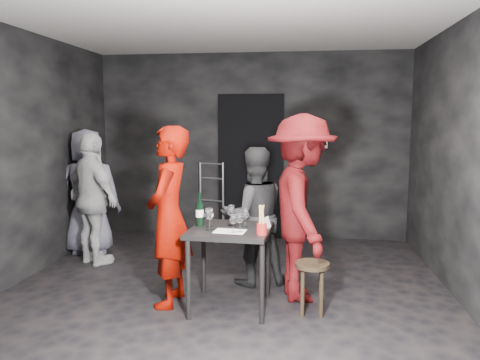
# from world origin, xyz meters

# --- Properties ---
(floor) EXTENTS (4.50, 5.00, 0.02)m
(floor) POSITION_xyz_m (0.00, 0.00, 0.00)
(floor) COLOR black
(floor) RESTS_ON ground
(ceiling) EXTENTS (4.50, 5.00, 0.02)m
(ceiling) POSITION_xyz_m (0.00, 0.00, 2.70)
(ceiling) COLOR silver
(ceiling) RESTS_ON ground
(wall_back) EXTENTS (4.50, 0.04, 2.70)m
(wall_back) POSITION_xyz_m (0.00, 2.50, 1.35)
(wall_back) COLOR black
(wall_back) RESTS_ON ground
(wall_front) EXTENTS (4.50, 0.04, 2.70)m
(wall_front) POSITION_xyz_m (0.00, -2.50, 1.35)
(wall_front) COLOR black
(wall_front) RESTS_ON ground
(wall_left) EXTENTS (0.04, 5.00, 2.70)m
(wall_left) POSITION_xyz_m (-2.25, 0.00, 1.35)
(wall_left) COLOR black
(wall_left) RESTS_ON ground
(wall_right) EXTENTS (0.04, 5.00, 2.70)m
(wall_right) POSITION_xyz_m (2.25, 0.00, 1.35)
(wall_right) COLOR black
(wall_right) RESTS_ON ground
(doorway) EXTENTS (0.95, 0.10, 2.10)m
(doorway) POSITION_xyz_m (0.00, 2.44, 1.05)
(doorway) COLOR black
(doorway) RESTS_ON ground
(wallbox_upper) EXTENTS (0.12, 0.06, 0.12)m
(wallbox_upper) POSITION_xyz_m (0.85, 2.45, 1.45)
(wallbox_upper) COLOR #B7B7B2
(wallbox_upper) RESTS_ON wall_back
(wallbox_lower) EXTENTS (0.10, 0.06, 0.14)m
(wallbox_lower) POSITION_xyz_m (1.05, 2.45, 1.40)
(wallbox_lower) COLOR #B7B7B2
(wallbox_lower) RESTS_ON wall_back
(hand_truck) EXTENTS (0.38, 0.32, 1.12)m
(hand_truck) POSITION_xyz_m (-0.56, 2.27, 0.21)
(hand_truck) COLOR #B2B2B7
(hand_truck) RESTS_ON floor
(tasting_table) EXTENTS (0.72, 0.72, 0.75)m
(tasting_table) POSITION_xyz_m (0.10, -0.22, 0.65)
(tasting_table) COLOR black
(tasting_table) RESTS_ON floor
(stool) EXTENTS (0.30, 0.30, 0.47)m
(stool) POSITION_xyz_m (0.85, -0.26, 0.36)
(stool) COLOR black
(stool) RESTS_ON floor
(server_red) EXTENTS (0.46, 0.69, 1.88)m
(server_red) POSITION_xyz_m (-0.48, -0.20, 0.94)
(server_red) COLOR #820A00
(server_red) RESTS_ON floor
(woman_black) EXTENTS (0.77, 0.59, 1.41)m
(woman_black) POSITION_xyz_m (0.25, 0.46, 0.71)
(woman_black) COLOR #292829
(woman_black) RESTS_ON floor
(man_maroon) EXTENTS (0.89, 1.48, 2.14)m
(man_maroon) POSITION_xyz_m (0.75, 0.11, 1.07)
(man_maroon) COLOR #4A090B
(man_maroon) RESTS_ON floor
(bystander_cream) EXTENTS (1.08, 0.95, 1.68)m
(bystander_cream) POSITION_xyz_m (-1.73, 0.89, 0.84)
(bystander_cream) COLOR silver
(bystander_cream) RESTS_ON floor
(bystander_grey) EXTENTS (0.94, 0.66, 1.75)m
(bystander_grey) POSITION_xyz_m (-2.01, 1.35, 0.88)
(bystander_grey) COLOR slate
(bystander_grey) RESTS_ON floor
(tasting_mat) EXTENTS (0.29, 0.21, 0.00)m
(tasting_mat) POSITION_xyz_m (0.12, -0.34, 0.75)
(tasting_mat) COLOR white
(tasting_mat) RESTS_ON tasting_table
(wine_glass_a) EXTENTS (0.09, 0.09, 0.22)m
(wine_glass_a) POSITION_xyz_m (-0.07, -0.32, 0.86)
(wine_glass_a) COLOR white
(wine_glass_a) RESTS_ON tasting_table
(wine_glass_b) EXTENTS (0.08, 0.08, 0.18)m
(wine_glass_b) POSITION_xyz_m (-0.09, -0.19, 0.84)
(wine_glass_b) COLOR white
(wine_glass_b) RESTS_ON tasting_table
(wine_glass_c) EXTENTS (0.10, 0.10, 0.21)m
(wine_glass_c) POSITION_xyz_m (0.09, -0.10, 0.86)
(wine_glass_c) COLOR white
(wine_glass_c) RESTS_ON tasting_table
(wine_glass_d) EXTENTS (0.08, 0.08, 0.18)m
(wine_glass_d) POSITION_xyz_m (0.15, -0.38, 0.84)
(wine_glass_d) COLOR white
(wine_glass_d) RESTS_ON tasting_table
(wine_glass_e) EXTENTS (0.07, 0.07, 0.18)m
(wine_glass_e) POSITION_xyz_m (0.21, -0.35, 0.84)
(wine_glass_e) COLOR white
(wine_glass_e) RESTS_ON tasting_table
(wine_glass_f) EXTENTS (0.10, 0.10, 0.19)m
(wine_glass_f) POSITION_xyz_m (0.23, -0.16, 0.85)
(wine_glass_f) COLOR white
(wine_glass_f) RESTS_ON tasting_table
(wine_bottle) EXTENTS (0.08, 0.08, 0.31)m
(wine_bottle) POSITION_xyz_m (-0.19, -0.16, 0.87)
(wine_bottle) COLOR black
(wine_bottle) RESTS_ON tasting_table
(breadstick_cup) EXTENTS (0.09, 0.09, 0.28)m
(breadstick_cup) POSITION_xyz_m (0.41, -0.42, 0.88)
(breadstick_cup) COLOR #A61C19
(breadstick_cup) RESTS_ON tasting_table
(reserved_card) EXTENTS (0.12, 0.15, 0.10)m
(reserved_card) POSITION_xyz_m (0.40, -0.18, 0.80)
(reserved_card) COLOR white
(reserved_card) RESTS_ON tasting_table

